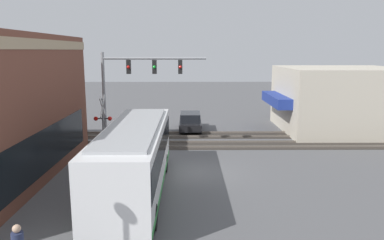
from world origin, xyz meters
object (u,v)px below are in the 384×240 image
Objects in this scene: city_bus at (135,156)px; pedestrian_at_crossing at (119,142)px; crossing_signal at (103,119)px; parked_car_black at (190,122)px.

city_bus is 6.46× the size of pedestrian_at_crossing.
city_bus is 2.83× the size of crossing_signal.
parked_car_black is at bearing -10.41° from city_bus.
city_bus is at bearing -163.59° from pedestrian_at_crossing.
city_bus is 7.13m from pedestrian_at_crossing.
crossing_signal is at bearing 71.29° from pedestrian_at_crossing.
city_bus is 14.44m from parked_car_black.
crossing_signal reaches higher than parked_car_black.
pedestrian_at_crossing is (-0.36, -1.06, -1.45)m from crossing_signal.
pedestrian_at_crossing is (-7.38, 4.60, 0.14)m from parked_car_black.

